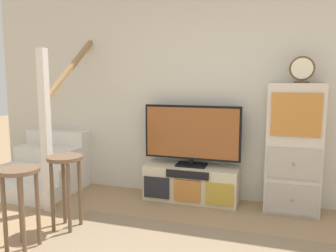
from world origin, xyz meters
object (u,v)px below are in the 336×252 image
(bar_stool_near, at_px, (20,190))
(side_cabinet, at_px, (293,149))
(media_console, at_px, (191,183))
(desk_clock, at_px, (302,70))
(television, at_px, (192,134))
(bar_stool_far, at_px, (65,175))

(bar_stool_near, bearing_deg, side_cabinet, 35.73)
(media_console, bearing_deg, side_cabinet, 0.51)
(media_console, bearing_deg, desk_clock, -0.23)
(bar_stool_near, bearing_deg, media_console, 55.62)
(desk_clock, bearing_deg, side_cabinet, 160.73)
(desk_clock, bearing_deg, media_console, 179.77)
(television, distance_m, desk_clock, 1.41)
(television, xyz_separation_m, bar_stool_far, (-0.98, -1.16, -0.28))
(desk_clock, relative_size, bar_stool_near, 0.39)
(television, relative_size, desk_clock, 4.18)
(media_console, height_order, desk_clock, desk_clock)
(television, bearing_deg, bar_stool_near, -123.98)
(side_cabinet, bearing_deg, bar_stool_near, -144.27)
(side_cabinet, height_order, bar_stool_far, side_cabinet)
(bar_stool_far, bearing_deg, media_console, 49.22)
(bar_stool_near, height_order, bar_stool_far, bar_stool_far)
(media_console, relative_size, bar_stool_far, 1.55)
(side_cabinet, bearing_deg, media_console, -179.49)
(side_cabinet, relative_size, bar_stool_far, 1.95)
(television, relative_size, bar_stool_far, 1.60)
(bar_stool_far, bearing_deg, bar_stool_near, -104.41)
(media_console, bearing_deg, television, 90.00)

